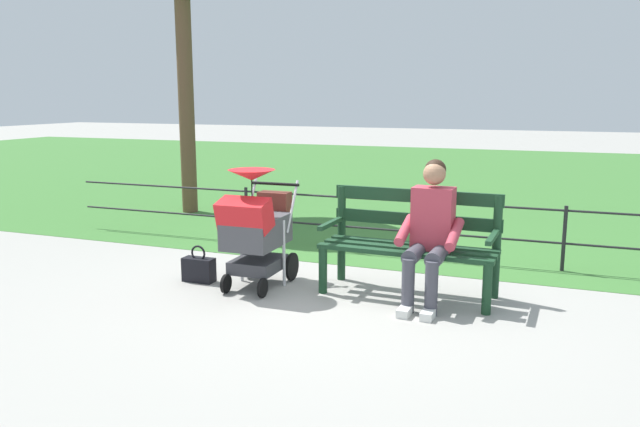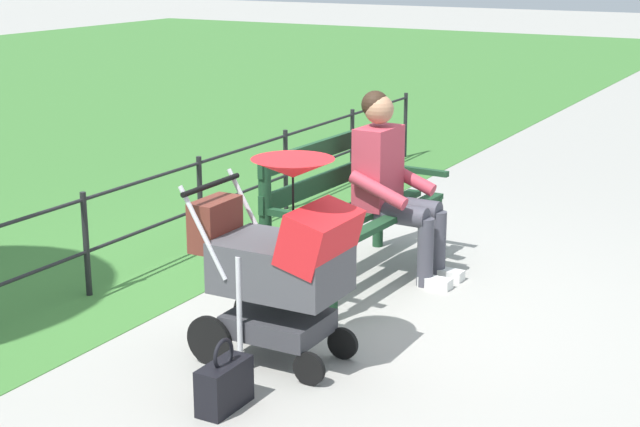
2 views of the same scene
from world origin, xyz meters
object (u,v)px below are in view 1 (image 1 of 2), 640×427
object	(u,v)px
handbag	(199,269)
person_on_bench	(430,229)
stroller	(256,227)
park_bench	(411,238)

from	to	relation	value
handbag	person_on_bench	bearing A→B (deg)	-175.83
person_on_bench	handbag	xyz separation A→B (m)	(2.26, 0.16, -0.55)
stroller	handbag	bearing A→B (deg)	4.10
park_bench	handbag	bearing A→B (deg)	10.74
park_bench	handbag	xyz separation A→B (m)	(2.04, 0.39, -0.40)
park_bench	stroller	bearing A→B (deg)	13.57
stroller	handbag	size ratio (longest dim) A/B	3.11
stroller	handbag	distance (m)	0.78
park_bench	handbag	world-z (taller)	park_bench
person_on_bench	stroller	size ratio (longest dim) A/B	1.11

